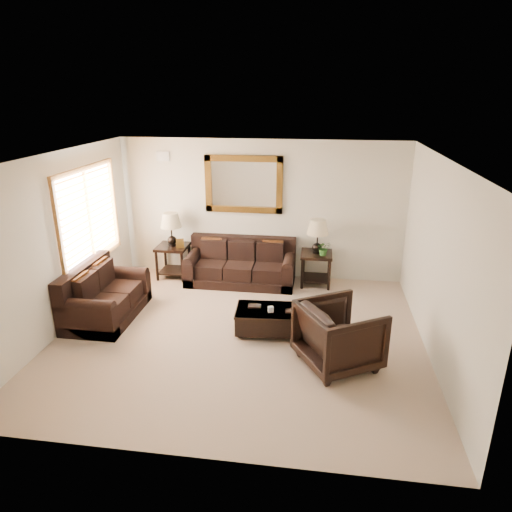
% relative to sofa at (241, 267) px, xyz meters
% --- Properties ---
extents(room, '(5.51, 5.01, 2.71)m').
position_rel_sofa_xyz_m(room, '(0.33, -2.09, 1.04)').
color(room, gray).
rests_on(room, ground).
extents(window, '(0.07, 1.96, 1.66)m').
position_rel_sofa_xyz_m(window, '(-2.36, -1.19, 1.24)').
color(window, white).
rests_on(window, room).
extents(mirror, '(1.50, 0.06, 1.10)m').
position_rel_sofa_xyz_m(mirror, '(0.00, 0.38, 1.54)').
color(mirror, '#4F2F0F').
rests_on(mirror, room).
extents(air_vent, '(0.25, 0.02, 0.18)m').
position_rel_sofa_xyz_m(air_vent, '(-1.57, 0.39, 2.04)').
color(air_vent, '#999999').
rests_on(air_vent, room).
extents(sofa, '(2.07, 0.90, 0.85)m').
position_rel_sofa_xyz_m(sofa, '(0.00, 0.00, 0.00)').
color(sofa, black).
rests_on(sofa, room).
extents(loveseat, '(0.93, 1.57, 0.88)m').
position_rel_sofa_xyz_m(loveseat, '(-1.99, -1.78, 0.02)').
color(loveseat, black).
rests_on(loveseat, room).
extents(end_table_left, '(0.60, 0.60, 1.32)m').
position_rel_sofa_xyz_m(end_table_left, '(-1.38, 0.07, 0.55)').
color(end_table_left, black).
rests_on(end_table_left, room).
extents(end_table_right, '(0.59, 0.59, 1.29)m').
position_rel_sofa_xyz_m(end_table_right, '(1.45, 0.08, 0.54)').
color(end_table_right, black).
rests_on(end_table_right, room).
extents(coffee_table, '(1.20, 0.70, 0.49)m').
position_rel_sofa_xyz_m(coffee_table, '(0.85, -1.92, -0.06)').
color(coffee_table, black).
rests_on(coffee_table, room).
extents(armchair, '(1.24, 1.27, 0.97)m').
position_rel_sofa_xyz_m(armchair, '(1.80, -2.65, 0.18)').
color(armchair, black).
rests_on(armchair, floor).
extents(potted_plant, '(0.27, 0.30, 0.21)m').
position_rel_sofa_xyz_m(potted_plant, '(1.57, -0.03, 0.44)').
color(potted_plant, '#23521C').
rests_on(potted_plant, end_table_right).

